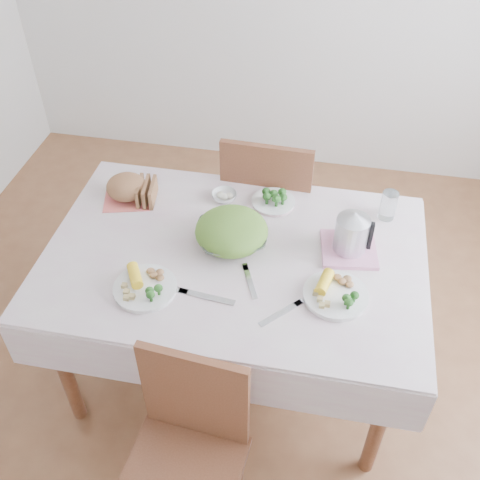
% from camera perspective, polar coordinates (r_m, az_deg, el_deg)
% --- Properties ---
extents(floor, '(3.60, 3.60, 0.00)m').
position_cam_1_polar(floor, '(2.81, -0.49, -12.58)').
color(floor, brown).
rests_on(floor, ground).
extents(dining_table, '(1.40, 0.90, 0.75)m').
position_cam_1_polar(dining_table, '(2.51, -0.54, -7.72)').
color(dining_table, brown).
rests_on(dining_table, floor).
extents(tablecloth, '(1.50, 1.00, 0.01)m').
position_cam_1_polar(tablecloth, '(2.23, -0.60, -1.48)').
color(tablecloth, beige).
rests_on(tablecloth, dining_table).
extents(chair_near, '(0.43, 0.43, 0.87)m').
position_cam_1_polar(chair_near, '(2.04, -6.10, -22.34)').
color(chair_near, brown).
rests_on(chair_near, floor).
extents(chair_far, '(0.46, 0.46, 0.97)m').
position_cam_1_polar(chair_far, '(2.90, 3.18, 3.26)').
color(chair_far, brown).
rests_on(chair_far, floor).
extents(salad_bowl, '(0.35, 0.35, 0.07)m').
position_cam_1_polar(salad_bowl, '(2.25, -0.86, 0.35)').
color(salad_bowl, white).
rests_on(salad_bowl, tablecloth).
extents(dinner_plate_left, '(0.27, 0.27, 0.02)m').
position_cam_1_polar(dinner_plate_left, '(2.11, -9.61, -4.83)').
color(dinner_plate_left, white).
rests_on(dinner_plate_left, tablecloth).
extents(dinner_plate_right, '(0.33, 0.33, 0.02)m').
position_cam_1_polar(dinner_plate_right, '(2.09, 9.69, -5.53)').
color(dinner_plate_right, white).
rests_on(dinner_plate_right, tablecloth).
extents(broccoli_plate, '(0.24, 0.24, 0.02)m').
position_cam_1_polar(broccoli_plate, '(2.46, 3.40, 3.91)').
color(broccoli_plate, beige).
rests_on(broccoli_plate, tablecloth).
extents(napkin, '(0.25, 0.25, 0.00)m').
position_cam_1_polar(napkin, '(2.54, -11.27, 4.32)').
color(napkin, '#DE6458').
rests_on(napkin, tablecloth).
extents(bread_loaf, '(0.19, 0.18, 0.11)m').
position_cam_1_polar(bread_loaf, '(2.51, -11.44, 5.32)').
color(bread_loaf, brown).
rests_on(bread_loaf, napkin).
extents(fruit_bowl, '(0.12, 0.12, 0.03)m').
position_cam_1_polar(fruit_bowl, '(2.47, -1.61, 4.46)').
color(fruit_bowl, white).
rests_on(fruit_bowl, tablecloth).
extents(yellow_mug, '(0.11, 0.11, 0.08)m').
position_cam_1_polar(yellow_mug, '(2.29, 11.30, 0.64)').
color(yellow_mug, '#FFA928').
rests_on(yellow_mug, tablecloth).
extents(glass_tumbler, '(0.07, 0.07, 0.13)m').
position_cam_1_polar(glass_tumbler, '(2.43, 14.84, 3.44)').
color(glass_tumbler, white).
rests_on(glass_tumbler, tablecloth).
extents(pink_tray, '(0.24, 0.24, 0.02)m').
position_cam_1_polar(pink_tray, '(2.27, 10.98, -0.94)').
color(pink_tray, pink).
rests_on(pink_tray, tablecloth).
extents(electric_kettle, '(0.15, 0.15, 0.18)m').
position_cam_1_polar(electric_kettle, '(2.20, 11.36, 1.19)').
color(electric_kettle, '#B2B5BA').
rests_on(electric_kettle, pink_tray).
extents(fork_left, '(0.09, 0.17, 0.00)m').
position_cam_1_polar(fork_left, '(2.11, 1.01, -4.25)').
color(fork_left, silver).
rests_on(fork_left, tablecloth).
extents(fork_right, '(0.15, 0.15, 0.00)m').
position_cam_1_polar(fork_right, '(2.02, 4.18, -7.41)').
color(fork_right, silver).
rests_on(fork_right, tablecloth).
extents(knife, '(0.22, 0.05, 0.00)m').
position_cam_1_polar(knife, '(2.07, -3.42, -5.77)').
color(knife, silver).
rests_on(knife, tablecloth).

